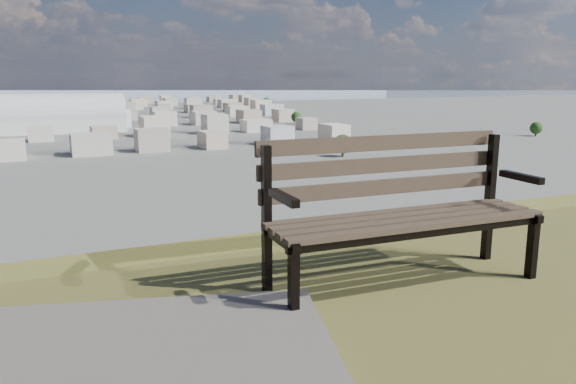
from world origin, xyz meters
name	(u,v)px	position (x,y,z in m)	size (l,w,h in m)	color
park_bench	(399,202)	(-0.87, 2.88, 25.59)	(2.01, 0.72, 1.04)	#413325
arena	(63,120)	(10.64, 287.20, 5.61)	(57.68, 27.07, 23.81)	silver
city_blocks	(36,112)	(0.00, 394.44, 3.50)	(395.00, 361.00, 7.00)	beige
bay_water	(31,94)	(0.00, 900.00, 0.00)	(2400.00, 700.00, 0.12)	#8B9DB1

